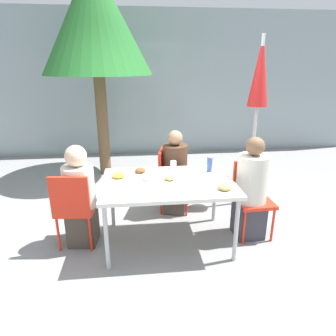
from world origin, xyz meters
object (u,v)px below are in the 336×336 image
object	(u,v)px
drinking_cup	(173,165)
salad_bowl	(150,177)
person_right	(251,191)
chair_far	(169,175)
chair_left	(74,205)
chair_right	(252,193)
person_left	(80,199)
bottle	(210,164)
closed_umbrella	(259,87)
tree_behind_left	(95,20)
person_far	(175,175)

from	to	relation	value
drinking_cup	salad_bowl	world-z (taller)	drinking_cup
person_right	chair_far	bearing A→B (deg)	-44.34
drinking_cup	chair_left	bearing A→B (deg)	-161.11
chair_left	person_right	size ratio (longest dim) A/B	0.73
person_right	chair_right	bearing A→B (deg)	-121.93
chair_left	person_right	world-z (taller)	person_right
person_left	person_right	bearing A→B (deg)	3.83
chair_right	bottle	distance (m)	0.60
chair_left	closed_umbrella	xyz separation A→B (m)	(2.29, 0.88, 1.13)
person_left	bottle	bearing A→B (deg)	11.62
person_right	tree_behind_left	size ratio (longest dim) A/B	0.34
chair_left	person_left	distance (m)	0.10
chair_left	salad_bowl	distance (m)	0.86
chair_far	drinking_cup	xyz separation A→B (m)	(0.00, -0.40, 0.28)
bottle	salad_bowl	bearing A→B (deg)	-165.81
chair_right	bottle	bearing A→B (deg)	-17.19
person_right	person_far	xyz separation A→B (m)	(-0.78, 0.70, -0.03)
closed_umbrella	drinking_cup	bearing A→B (deg)	-156.85
closed_umbrella	chair_right	bearing A→B (deg)	-110.09
chair_right	person_far	bearing A→B (deg)	-38.92
person_left	person_right	distance (m)	1.90
chair_left	person_far	bearing A→B (deg)	36.78
chair_right	tree_behind_left	xyz separation A→B (m)	(-1.90, 2.27, 2.08)
chair_far	closed_umbrella	world-z (taller)	closed_umbrella
chair_far	salad_bowl	xyz separation A→B (m)	(-0.30, -0.73, 0.26)
person_right	person_far	distance (m)	1.05
salad_bowl	tree_behind_left	distance (m)	3.03
person_left	drinking_cup	bearing A→B (deg)	21.68
salad_bowl	chair_far	bearing A→B (deg)	67.96
person_far	closed_umbrella	world-z (taller)	closed_umbrella
chair_right	bottle	world-z (taller)	bottle
closed_umbrella	drinking_cup	world-z (taller)	closed_umbrella
chair_right	chair_left	bearing A→B (deg)	0.73
chair_right	chair_far	xyz separation A→B (m)	(-0.89, 0.68, 0.00)
chair_left	person_far	size ratio (longest dim) A/B	0.76
chair_far	person_far	bearing A→B (deg)	58.07
chair_far	drinking_cup	world-z (taller)	chair_far
person_far	chair_far	bearing A→B (deg)	-121.93
chair_left	drinking_cup	distance (m)	1.21
person_far	chair_left	bearing A→B (deg)	-45.48
chair_left	person_left	xyz separation A→B (m)	(0.06, 0.08, 0.04)
person_left	person_far	xyz separation A→B (m)	(1.12, 0.64, -0.01)
person_left	drinking_cup	size ratio (longest dim) A/B	12.05
person_far	drinking_cup	xyz separation A→B (m)	(-0.06, -0.34, 0.25)
chair_left	person_right	bearing A→B (deg)	6.07
drinking_cup	salad_bowl	bearing A→B (deg)	-132.21
tree_behind_left	person_left	bearing A→B (deg)	-91.27
chair_right	salad_bowl	distance (m)	1.22
salad_bowl	person_left	bearing A→B (deg)	178.43
bottle	chair_right	bearing A→B (deg)	-15.03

